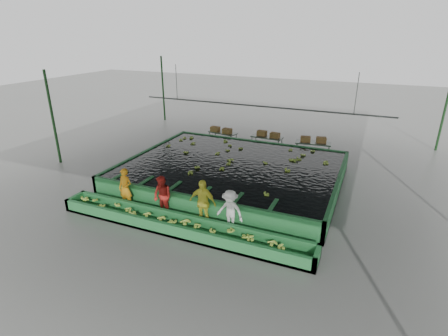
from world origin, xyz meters
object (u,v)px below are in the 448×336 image
at_px(worker_c, 203,203).
at_px(packing_table_right, 313,150).
at_px(worker_a, 125,188).
at_px(box_stack_left, 221,132).
at_px(worker_d, 230,211).
at_px(box_stack_right, 313,142).
at_px(sorting_trough, 179,225).
at_px(packing_table_mid, 267,143).
at_px(flotation_tank, 232,172).
at_px(packing_table_left, 223,138).
at_px(worker_b, 162,196).
at_px(box_stack_mid, 268,137).

relative_size(worker_c, packing_table_right, 0.93).
bearing_deg(worker_a, box_stack_left, 90.86).
relative_size(worker_d, box_stack_right, 1.13).
distance_m(sorting_trough, worker_d, 1.93).
distance_m(sorting_trough, packing_table_mid, 10.23).
bearing_deg(worker_a, packing_table_right, 59.14).
bearing_deg(packing_table_right, box_stack_left, 179.70).
xyz_separation_m(flotation_tank, packing_table_left, (-2.70, 5.03, -0.04)).
height_order(worker_b, worker_d, worker_b).
distance_m(worker_d, packing_table_right, 9.32).
bearing_deg(packing_table_right, flotation_tank, -121.23).
bearing_deg(worker_c, box_stack_mid, 92.63).
height_order(packing_table_left, packing_table_right, packing_table_right).
distance_m(packing_table_left, box_stack_left, 0.43).
height_order(sorting_trough, worker_b, worker_b).
xyz_separation_m(flotation_tank, worker_a, (-2.95, -4.30, 0.40)).
relative_size(worker_c, box_stack_left, 1.28).
height_order(flotation_tank, box_stack_mid, box_stack_mid).
relative_size(worker_d, packing_table_left, 0.89).
relative_size(flotation_tank, worker_c, 5.47).
bearing_deg(packing_table_mid, packing_table_right, -4.22).
distance_m(worker_a, box_stack_right, 10.97).
xyz_separation_m(packing_table_right, box_stack_right, (-0.02, 0.02, 0.45)).
bearing_deg(packing_table_mid, worker_a, -108.38).
xyz_separation_m(worker_b, box_stack_mid, (1.44, 9.42, 0.03)).
relative_size(packing_table_right, box_stack_mid, 1.40).
bearing_deg(sorting_trough, flotation_tank, 90.00).
xyz_separation_m(worker_b, worker_d, (2.85, 0.00, -0.02)).
xyz_separation_m(packing_table_left, packing_table_mid, (2.88, 0.09, 0.02)).
xyz_separation_m(sorting_trough, packing_table_left, (-2.70, 10.13, 0.16)).
bearing_deg(box_stack_mid, worker_c, -88.11).
bearing_deg(packing_table_mid, flotation_tank, -91.99).
xyz_separation_m(flotation_tank, worker_b, (-1.18, -4.30, 0.37)).
distance_m(worker_c, box_stack_right, 9.55).
bearing_deg(sorting_trough, box_stack_left, 105.47).
relative_size(worker_a, packing_table_left, 0.93).
distance_m(sorting_trough, packing_table_left, 10.49).
bearing_deg(worker_b, flotation_tank, 87.81).
bearing_deg(worker_b, box_stack_left, 113.00).
distance_m(worker_a, worker_b, 1.77).
distance_m(worker_d, packing_table_left, 10.31).
relative_size(packing_table_left, box_stack_mid, 1.29).
distance_m(packing_table_mid, packing_table_right, 2.81).
relative_size(sorting_trough, box_stack_left, 7.02).
xyz_separation_m(sorting_trough, box_stack_right, (2.96, 10.04, 0.65)).
distance_m(worker_d, box_stack_mid, 9.53).
distance_m(worker_a, worker_d, 4.62).
xyz_separation_m(sorting_trough, box_stack_left, (-2.78, 10.05, 0.57)).
distance_m(flotation_tank, packing_table_right, 5.75).
xyz_separation_m(worker_d, box_stack_right, (1.30, 9.24, 0.10)).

